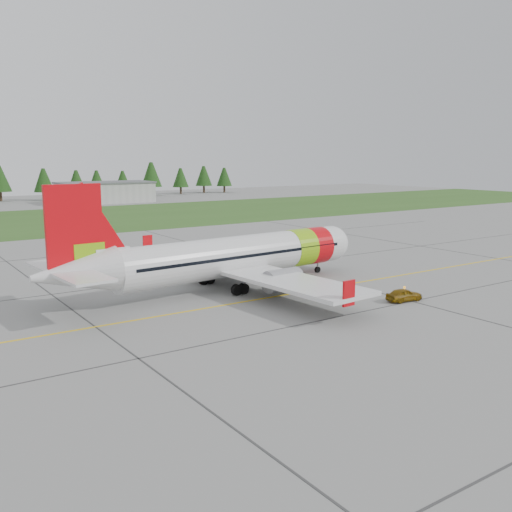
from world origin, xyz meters
TOP-DOWN VIEW (x-y plane):
  - ground at (0.00, 0.00)m, footprint 320.00×320.00m
  - aircraft at (-0.08, 13.19)m, footprint 33.79×31.21m
  - follow_me_car at (9.50, 0.47)m, footprint 1.28×1.45m
  - grass_strip at (0.00, 82.00)m, footprint 320.00×50.00m
  - taxi_guideline at (0.00, 8.00)m, footprint 120.00×0.25m
  - hangar_east at (25.00, 118.00)m, footprint 24.00×12.00m

SIDE VIEW (x-z plane):
  - ground at x=0.00m, z-range 0.00..0.00m
  - taxi_guideline at x=0.00m, z-range 0.00..0.02m
  - grass_strip at x=0.00m, z-range 0.00..0.03m
  - follow_me_car at x=9.50m, z-range 0.00..3.28m
  - hangar_east at x=25.00m, z-range 0.00..5.20m
  - aircraft at x=-0.08m, z-range -2.17..8.07m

